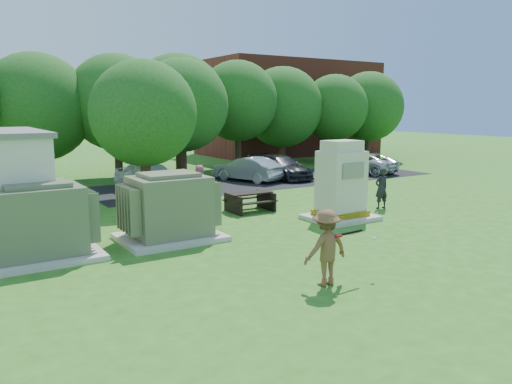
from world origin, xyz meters
TOP-DOWN VIEW (x-y plane):
  - ground at (0.00, 0.00)m, footprint 120.00×120.00m
  - brick_building at (18.00, 27.00)m, footprint 15.00×8.00m
  - parking_strip at (7.00, 13.50)m, footprint 20.00×6.00m
  - transformer_left at (-6.50, 4.50)m, footprint 3.00×2.40m
  - transformer_right at (-2.80, 4.50)m, footprint 3.00×2.40m
  - generator_cabinet at (3.48, 3.81)m, footprint 2.35×1.92m
  - picnic_table at (1.51, 6.82)m, footprint 1.75×1.31m
  - batter at (-1.37, -1.13)m, footprint 1.14×0.67m
  - person_by_generator at (6.24, 4.48)m, footprint 0.63×0.45m
  - person_at_picnic at (0.12, 8.30)m, footprint 0.97×0.83m
  - person_walking_right at (8.26, 7.88)m, footprint 0.93×1.05m
  - car_white at (-0.04, 13.45)m, footprint 2.92×4.57m
  - car_silver_a at (5.73, 13.96)m, footprint 2.68×4.31m
  - car_dark at (7.84, 13.77)m, footprint 2.00×4.60m
  - car_silver_b at (13.43, 13.07)m, footprint 3.08×4.88m
  - batting_equipment at (-0.71, -1.23)m, footprint 1.35×0.21m
  - tree_row at (1.75, 18.50)m, footprint 41.30×13.30m

SIDE VIEW (x-z plane):
  - ground at x=0.00m, z-range 0.00..0.00m
  - parking_strip at x=7.00m, z-range 0.00..0.01m
  - picnic_table at x=1.51m, z-range 0.09..0.84m
  - car_silver_b at x=13.43m, z-range 0.00..1.25m
  - car_dark at x=7.84m, z-range 0.00..1.32m
  - car_silver_a at x=5.73m, z-range 0.00..1.34m
  - car_white at x=-0.04m, z-range 0.00..1.45m
  - person_by_generator at x=6.24m, z-range 0.00..1.65m
  - person_walking_right at x=8.26m, z-range 0.00..1.71m
  - batter at x=-1.37m, z-range 0.00..1.75m
  - person_at_picnic at x=0.12m, z-range 0.00..1.77m
  - transformer_left at x=-6.50m, z-range -0.07..2.00m
  - transformer_right at x=-2.80m, z-range -0.07..2.00m
  - batting_equipment at x=-0.71m, z-range 0.95..1.26m
  - generator_cabinet at x=3.48m, z-range -0.18..2.68m
  - brick_building at x=18.00m, z-range 0.00..8.00m
  - tree_row at x=1.75m, z-range 0.50..7.80m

